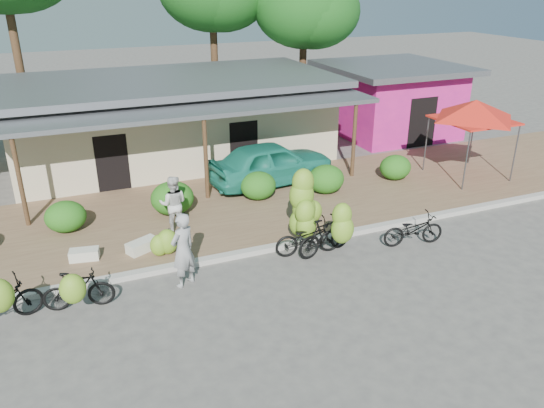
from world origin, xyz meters
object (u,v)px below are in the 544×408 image
at_px(red_canopy, 475,110).
at_px(sack_near, 142,246).
at_px(bike_far_right, 413,230).
at_px(bystander, 173,204).
at_px(bike_right, 330,232).
at_px(teal_van, 272,163).
at_px(bike_left, 77,290).
at_px(bike_center, 305,220).
at_px(vendor, 183,250).
at_px(sack_far, 84,254).
at_px(tree_near_right, 300,5).

distance_m(red_canopy, sack_near, 12.56).
relative_size(bike_far_right, bystander, 1.09).
relative_size(sack_near, bystander, 0.50).
distance_m(bike_right, teal_van, 5.44).
height_order(bike_left, bystander, bystander).
xyz_separation_m(bike_left, teal_van, (7.00, 5.54, 0.33)).
bearing_deg(bystander, bike_center, 161.18).
height_order(bike_left, teal_van, teal_van).
xyz_separation_m(bike_left, bike_right, (6.46, 0.13, 0.15)).
bearing_deg(bike_right, teal_van, -18.19).
bearing_deg(vendor, bike_center, 159.17).
distance_m(bike_right, bike_far_right, 2.52).
height_order(red_canopy, vendor, red_canopy).
xyz_separation_m(red_canopy, bike_center, (-8.05, -2.79, -1.70)).
height_order(bike_far_right, sack_far, bike_far_right).
relative_size(red_canopy, vendor, 1.82).
bearing_deg(bike_center, sack_far, 81.78).
distance_m(vendor, teal_van, 6.99).
bearing_deg(bike_center, tree_near_right, -17.45).
distance_m(red_canopy, bike_left, 14.63).
relative_size(bike_center, bystander, 1.35).
xyz_separation_m(bike_left, sack_far, (0.28, 2.26, -0.31)).
bearing_deg(red_canopy, bike_far_right, -144.10).
distance_m(red_canopy, sack_far, 14.03).
bearing_deg(teal_van, bike_far_right, -168.17).
bearing_deg(bike_left, bike_right, -80.32).
bearing_deg(tree_near_right, bike_far_right, -101.63).
bearing_deg(teal_van, tree_near_right, -37.66).
distance_m(bike_far_right, teal_van, 6.05).
xyz_separation_m(bike_center, bike_right, (0.45, -0.60, -0.19)).
height_order(bike_center, bystander, bike_center).
distance_m(bike_right, sack_near, 5.11).
bearing_deg(teal_van, bike_center, 161.25).
relative_size(bike_far_right, vendor, 0.96).
relative_size(bike_left, sack_near, 1.93).
distance_m(red_canopy, bystander, 11.29).
bearing_deg(bike_left, tree_near_right, -32.33).
xyz_separation_m(tree_near_right, bike_right, (-5.33, -13.51, -5.04)).
height_order(bike_right, teal_van, bike_right).
relative_size(vendor, bystander, 1.14).
relative_size(bike_right, sack_near, 2.19).
bearing_deg(bike_center, bike_far_right, -100.30).
height_order(red_canopy, sack_near, red_canopy).
height_order(sack_near, sack_far, sack_near).
bearing_deg(sack_far, teal_van, 26.02).
distance_m(bike_far_right, bystander, 6.88).
distance_m(tree_near_right, bike_far_right, 15.06).
distance_m(red_canopy, teal_van, 7.53).
bearing_deg(tree_near_right, vendor, -124.71).
relative_size(bike_right, vendor, 0.97).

